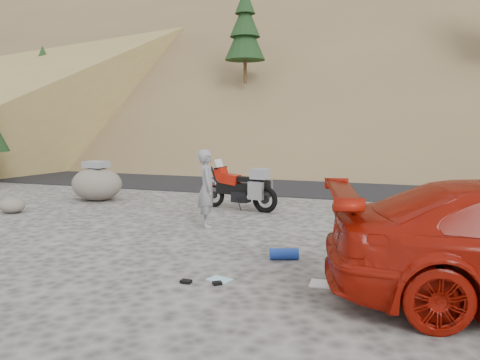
% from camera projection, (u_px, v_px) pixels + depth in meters
% --- Properties ---
extents(ground, '(140.00, 140.00, 0.00)m').
position_uv_depth(ground, '(212.00, 239.00, 9.13)').
color(ground, '#42403D').
rests_on(ground, ground).
extents(road, '(120.00, 7.00, 0.05)m').
position_uv_depth(road, '(304.00, 183.00, 17.57)').
color(road, black).
rests_on(road, ground).
extents(hillside, '(120.00, 73.00, 46.72)m').
position_uv_depth(hillside, '(369.00, 33.00, 46.15)').
color(hillside, brown).
rests_on(hillside, ground).
extents(motorcycle, '(2.21, 0.88, 1.33)m').
position_uv_depth(motorcycle, '(242.00, 189.00, 12.13)').
color(motorcycle, black).
rests_on(motorcycle, ground).
extents(man, '(0.64, 0.73, 1.69)m').
position_uv_depth(man, '(207.00, 226.00, 10.27)').
color(man, gray).
rests_on(man, ground).
extents(boulder, '(1.83, 1.69, 1.15)m').
position_uv_depth(boulder, '(97.00, 183.00, 13.66)').
color(boulder, '#5D5750').
rests_on(boulder, ground).
extents(small_rock, '(0.70, 0.65, 0.38)m').
position_uv_depth(small_rock, '(12.00, 205.00, 11.79)').
color(small_rock, '#5D5750').
rests_on(small_rock, ground).
extents(gear_white_cloth, '(0.40, 0.36, 0.01)m').
position_uv_depth(gear_white_cloth, '(324.00, 284.00, 6.59)').
color(gear_white_cloth, white).
rests_on(gear_white_cloth, ground).
extents(gear_blue_mat, '(0.51, 0.34, 0.19)m').
position_uv_depth(gear_blue_mat, '(284.00, 254.00, 7.78)').
color(gear_blue_mat, '#1C3CA8').
rests_on(gear_blue_mat, ground).
extents(gear_bottle, '(0.08, 0.08, 0.19)m').
position_uv_depth(gear_bottle, '(405.00, 276.00, 6.65)').
color(gear_bottle, '#1C3CA8').
rests_on(gear_bottle, ground).
extents(gear_funnel, '(0.15, 0.15, 0.17)m').
position_uv_depth(gear_funnel, '(440.00, 273.00, 6.81)').
color(gear_funnel, red).
rests_on(gear_funnel, ground).
extents(gear_glove_a, '(0.15, 0.11, 0.04)m').
position_uv_depth(gear_glove_a, '(186.00, 282.00, 6.64)').
color(gear_glove_a, black).
rests_on(gear_glove_a, ground).
extents(gear_glove_b, '(0.16, 0.15, 0.04)m').
position_uv_depth(gear_glove_b, '(217.00, 283.00, 6.57)').
color(gear_glove_b, black).
rests_on(gear_glove_b, ground).
extents(gear_blue_cloth, '(0.38, 0.32, 0.01)m').
position_uv_depth(gear_blue_cloth, '(219.00, 280.00, 6.77)').
color(gear_blue_cloth, '#95CCE7').
rests_on(gear_blue_cloth, ground).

